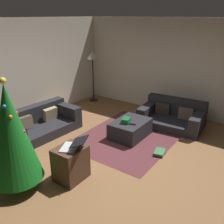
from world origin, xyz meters
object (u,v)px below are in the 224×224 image
Objects in this scene: tv_remote at (132,124)px; book_stack at (160,152)px; christmas_tree at (11,134)px; corner_lamp at (93,59)px; couch_right at (173,116)px; ottoman at (130,129)px; laptop at (73,145)px; side_table at (71,163)px; gift_box at (126,120)px; couch_left at (39,124)px.

tv_remote is 0.88m from book_stack.
christmas_tree is 4.54m from corner_lamp.
couch_right is at bearing -96.62° from corner_lamp.
laptop is at bearing -178.33° from ottoman.
couch_right is 10.00× the size of tv_remote.
couch_right reaches higher than side_table.
gift_box is 1.46× the size of tv_remote.
book_stack is 3.98m from corner_lamp.
ottoman is at bearing -11.67° from christmas_tree.
corner_lamp is (0.33, 2.89, 1.13)m from couch_right.
laptop reaches higher than side_table.
tv_remote is 1.82m from side_table.
couch_left reaches higher than tv_remote.
couch_left reaches higher than book_stack.
laptop is (-0.82, -1.90, 0.40)m from couch_left.
side_table is (0.67, -0.54, -0.68)m from christmas_tree.
couch_right is 3.18m from laptop.
gift_box is 2.98m from corner_lamp.
side_table reaches higher than gift_box.
couch_right is 3.01× the size of laptop.
couch_right is at bearing -24.77° from ottoman.
laptop is at bearing -64.51° from side_table.
christmas_tree is at bearing 168.33° from ottoman.
ottoman is at bearing 60.95° from couch_right.
christmas_tree is (-2.48, 0.68, 0.58)m from tv_remote.
couch_right is 3.12m from corner_lamp.
christmas_tree reaches higher than couch_left.
corner_lamp is at bearing 23.45° from christmas_tree.
couch_left is at bearing 121.06° from ottoman.
book_stack is (2.29, -1.46, -0.94)m from christmas_tree.
side_table is 1.88m from book_stack.
christmas_tree is 5.64× the size of book_stack.
ottoman is 2.85× the size of book_stack.
couch_right is 1.31m from ottoman.
christmas_tree is at bearing 145.55° from tv_remote.
book_stack is (1.59, -0.86, -0.62)m from laptop.
couch_right is at bearing -8.97° from laptop.
couch_left is 2.03m from side_table.
couch_right is 1.40m from tv_remote.
ottoman is 1.98m from laptop.
christmas_tree is at bearing 147.51° from book_stack.
couch_left reaches higher than side_table.
gift_box is at bearing 160.45° from ottoman.
corner_lamp is at bearing 33.90° from side_table.
couch_left reaches higher than ottoman.
side_table is at bearing -178.71° from gift_box.
ottoman is 0.28m from tv_remote.
ottoman is 4.02× the size of gift_box.
couch_left is at bearing 65.36° from side_table.
couch_right is 1.58m from book_stack.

